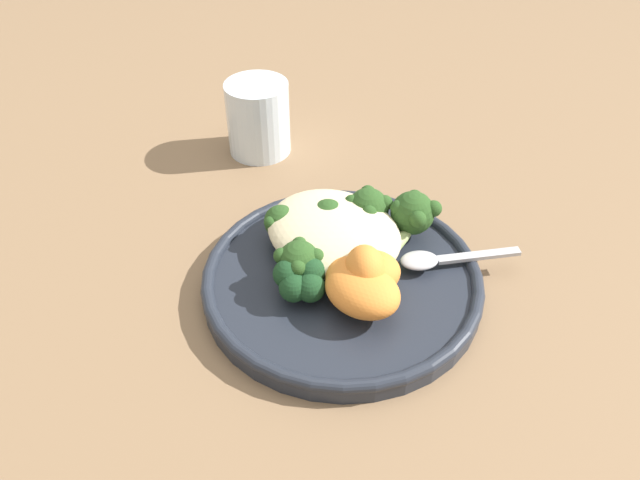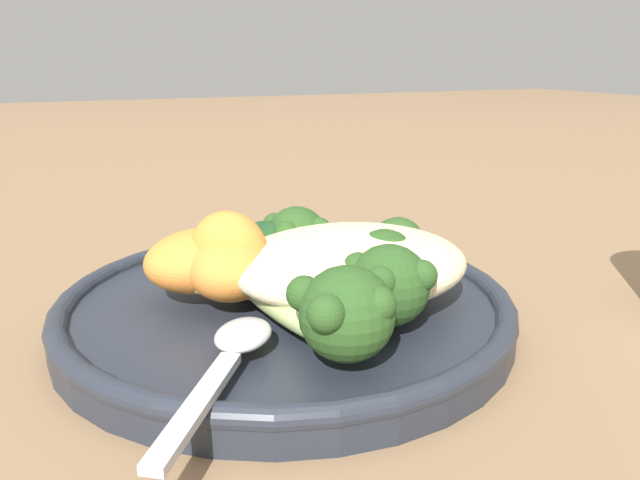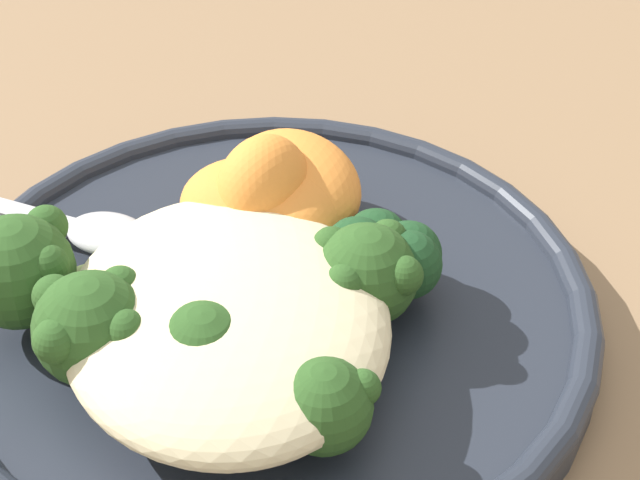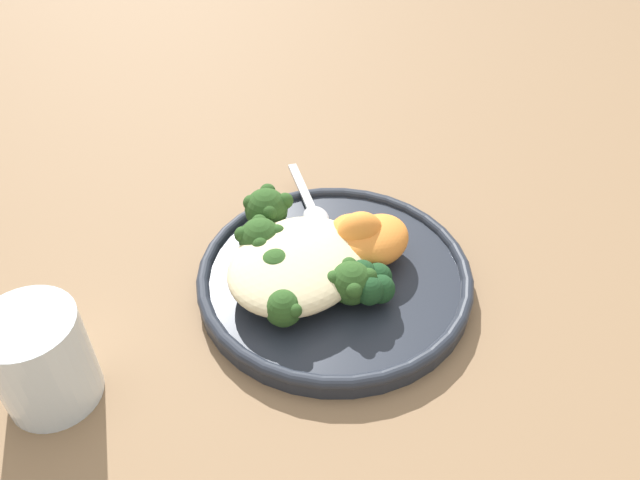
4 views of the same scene
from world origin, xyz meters
TOP-DOWN VIEW (x-y plane):
  - ground_plane at (0.00, 0.00)m, footprint 4.00×4.00m
  - plate at (-0.01, -0.02)m, footprint 0.26×0.26m
  - quinoa_mound at (-0.04, 0.00)m, footprint 0.13×0.11m
  - broccoli_stalk_0 at (0.00, 0.06)m, footprint 0.04×0.12m
  - broccoli_stalk_1 at (-0.02, 0.03)m, footprint 0.10×0.11m
  - broccoli_stalk_2 at (-0.03, 0.00)m, footprint 0.12×0.06m
  - broccoli_stalk_3 at (-0.06, -0.02)m, footprint 0.12×0.04m
  - broccoli_stalk_4 at (-0.02, -0.05)m, footprint 0.08×0.07m
  - sweet_potato_chunk_0 at (0.04, -0.04)m, footprint 0.07×0.06m
  - sweet_potato_chunk_1 at (0.02, -0.02)m, footprint 0.07×0.08m
  - sweet_potato_chunk_2 at (0.03, -0.02)m, footprint 0.06×0.06m
  - sweet_potato_chunk_3 at (0.02, -0.03)m, footprint 0.07×0.06m
  - kale_tuft at (-0.01, -0.06)m, footprint 0.05×0.05m
  - spoon at (0.05, 0.05)m, footprint 0.08×0.10m

SIDE VIEW (x-z plane):
  - ground_plane at x=0.00m, z-range 0.00..0.00m
  - plate at x=-0.01m, z-range 0.00..0.02m
  - spoon at x=0.05m, z-range 0.02..0.03m
  - broccoli_stalk_3 at x=-0.06m, z-range 0.02..0.05m
  - kale_tuft at x=-0.01m, z-range 0.02..0.05m
  - broccoli_stalk_2 at x=-0.03m, z-range 0.02..0.06m
  - sweet_potato_chunk_3 at x=0.02m, z-range 0.02..0.06m
  - quinoa_mound at x=-0.04m, z-range 0.02..0.06m
  - sweet_potato_chunk_0 at x=0.04m, z-range 0.02..0.06m
  - broccoli_stalk_1 at x=-0.02m, z-range 0.02..0.06m
  - sweet_potato_chunk_1 at x=0.02m, z-range 0.02..0.06m
  - broccoli_stalk_4 at x=-0.02m, z-range 0.02..0.06m
  - broccoli_stalk_0 at x=0.00m, z-range 0.02..0.06m
  - sweet_potato_chunk_2 at x=0.03m, z-range 0.02..0.07m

